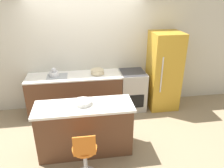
{
  "coord_description": "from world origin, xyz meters",
  "views": [
    {
      "loc": [
        -0.16,
        -4.21,
        2.68
      ],
      "look_at": [
        0.43,
        -0.35,
        0.95
      ],
      "focal_mm": 35.0,
      "sensor_mm": 36.0,
      "label": 1
    }
  ],
  "objects": [
    {
      "name": "mixing_bowl",
      "position": [
        0.21,
        0.34,
        0.97
      ],
      "size": [
        0.29,
        0.29,
        0.1
      ],
      "color": "#C1B28E",
      "rests_on": "back_counter"
    },
    {
      "name": "fruit_bowl",
      "position": [
        -0.16,
        -1.0,
        0.94
      ],
      "size": [
        0.3,
        0.3,
        0.07
      ],
      "color": "white",
      "rests_on": "kitchen_island"
    },
    {
      "name": "kettle",
      "position": [
        -0.73,
        0.34,
        0.99
      ],
      "size": [
        0.2,
        0.2,
        0.2
      ],
      "color": "silver",
      "rests_on": "back_counter"
    },
    {
      "name": "ground_plane",
      "position": [
        0.0,
        0.0,
        0.0
      ],
      "size": [
        14.0,
        14.0,
        0.0
      ],
      "primitive_type": "plane",
      "color": "#998466"
    },
    {
      "name": "refrigerator",
      "position": [
        1.75,
        0.31,
        0.9
      ],
      "size": [
        0.66,
        0.7,
        1.8
      ],
      "color": "gold",
      "rests_on": "ground_plane"
    },
    {
      "name": "wall_back",
      "position": [
        0.0,
        0.68,
        1.3
      ],
      "size": [
        8.0,
        0.06,
        2.6
      ],
      "color": "beige",
      "rests_on": "ground_plane"
    },
    {
      "name": "kitchen_island",
      "position": [
        -0.15,
        -1.04,
        0.46
      ],
      "size": [
        1.64,
        0.59,
        0.91
      ],
      "color": "brown",
      "rests_on": "ground_plane"
    },
    {
      "name": "stool_chair",
      "position": [
        -0.17,
        -1.67,
        0.4
      ],
      "size": [
        0.37,
        0.37,
        0.85
      ],
      "color": "#B7B7BC",
      "rests_on": "ground_plane"
    },
    {
      "name": "back_counter",
      "position": [
        -0.31,
        0.33,
        0.45
      ],
      "size": [
        2.07,
        0.63,
        0.92
      ],
      "color": "brown",
      "rests_on": "ground_plane"
    },
    {
      "name": "oven_range",
      "position": [
        1.02,
        0.33,
        0.46
      ],
      "size": [
        0.57,
        0.64,
        0.92
      ],
      "color": "#B7B2A8",
      "rests_on": "ground_plane"
    }
  ]
}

